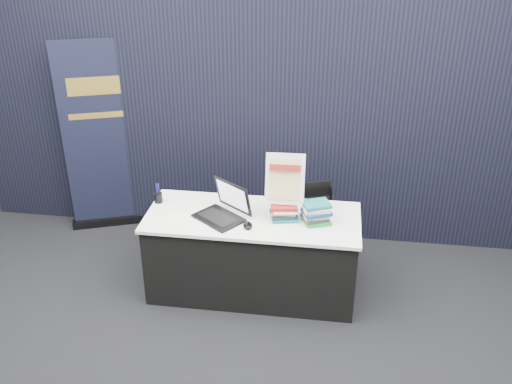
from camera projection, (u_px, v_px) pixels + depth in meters
The scene contains 15 objects.
floor at pixel (243, 329), 4.64m from camera, with size 8.00×8.00×0.00m, color black.
wall_back at pixel (292, 19), 7.37m from camera, with size 8.00×0.02×3.50m, color #BAB7AF.
drape_partition at pixel (268, 123), 5.50m from camera, with size 6.00×0.08×2.40m, color black.
display_table at pixel (253, 253), 4.95m from camera, with size 1.80×0.75×0.75m.
laptop at pixel (220, 209), 4.75m from camera, with size 0.48×0.51×0.29m.
mouse at pixel (248, 225), 4.61m from camera, with size 0.07×0.12×0.04m, color black.
brochure_left at pixel (173, 215), 4.80m from camera, with size 0.26×0.18×0.00m, color white.
brochure_mid at pixel (195, 222), 4.69m from camera, with size 0.26×0.18×0.00m, color white.
brochure_right at pixel (188, 219), 4.73m from camera, with size 0.33×0.24×0.00m, color white.
pen_cup at pixel (158, 198), 4.98m from camera, with size 0.07×0.07×0.09m, color black.
book_stack_tall at pixel (284, 212), 4.71m from camera, with size 0.23×0.19×0.14m.
book_stack_short at pixel (316, 213), 4.65m from camera, with size 0.25×0.22×0.18m.
info_sign at pixel (285, 180), 4.61m from camera, with size 0.32×0.16×0.43m.
pullup_banner at pixel (105, 148), 5.77m from camera, with size 0.82×0.39×1.97m.
stacking_chair at pixel (309, 225), 5.22m from camera, with size 0.48×0.49×0.83m.
Camera 1 is at (0.62, -3.57, 3.11)m, focal length 40.00 mm.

